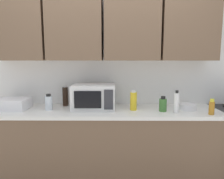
% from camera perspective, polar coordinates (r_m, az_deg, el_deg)
% --- Properties ---
extents(wall_back_with_cabinets, '(3.47, 0.38, 2.60)m').
position_cam_1_polar(wall_back_with_cabinets, '(2.56, -2.26, 10.79)').
color(wall_back_with_cabinets, white).
rests_on(wall_back_with_cabinets, ground_plane).
extents(counter_run, '(2.60, 0.63, 0.90)m').
position_cam_1_polar(counter_run, '(2.54, -2.36, -15.27)').
color(counter_run, brown).
rests_on(counter_run, ground_plane).
extents(microwave, '(0.48, 0.37, 0.28)m').
position_cam_1_polar(microwave, '(2.41, -4.96, -1.94)').
color(microwave, silver).
rests_on(microwave, counter_run).
extents(dish_rack, '(0.38, 0.30, 0.12)m').
position_cam_1_polar(dish_rack, '(2.65, -25.73, -3.56)').
color(dish_rack, silver).
rests_on(dish_rack, counter_run).
extents(bottle_soy_dark, '(0.07, 0.07, 0.25)m').
position_cam_1_polar(bottle_soy_dark, '(2.62, -12.58, -1.79)').
color(bottle_soy_dark, black).
rests_on(bottle_soy_dark, counter_run).
extents(bottle_green_oil, '(0.08, 0.08, 0.17)m').
position_cam_1_polar(bottle_green_oil, '(2.35, 13.67, -4.03)').
color(bottle_green_oil, '#386B2D').
rests_on(bottle_green_oil, counter_run).
extents(bottle_amber_vinegar, '(0.06, 0.06, 0.16)m').
position_cam_1_polar(bottle_amber_vinegar, '(2.38, 25.47, -4.40)').
color(bottle_amber_vinegar, '#AD701E').
rests_on(bottle_amber_vinegar, counter_run).
extents(bottle_white_jar, '(0.05, 0.05, 0.24)m').
position_cam_1_polar(bottle_white_jar, '(2.31, 17.13, -3.41)').
color(bottle_white_jar, white).
rests_on(bottle_white_jar, counter_run).
extents(bottle_yellow_mustard, '(0.07, 0.07, 0.22)m').
position_cam_1_polar(bottle_yellow_mustard, '(2.35, 5.86, -3.05)').
color(bottle_yellow_mustard, gold).
rests_on(bottle_yellow_mustard, counter_run).
extents(bottle_clear_tall, '(0.08, 0.08, 0.18)m').
position_cam_1_polar(bottle_clear_tall, '(2.45, -16.84, -3.43)').
color(bottle_clear_tall, silver).
rests_on(bottle_clear_tall, counter_run).
extents(bowl_ceramic_small, '(0.20, 0.20, 0.06)m').
position_cam_1_polar(bowl_ceramic_small, '(2.53, 19.75, -4.39)').
color(bowl_ceramic_small, silver).
rests_on(bowl_ceramic_small, counter_run).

